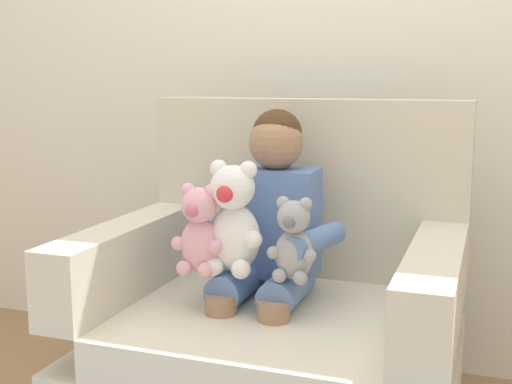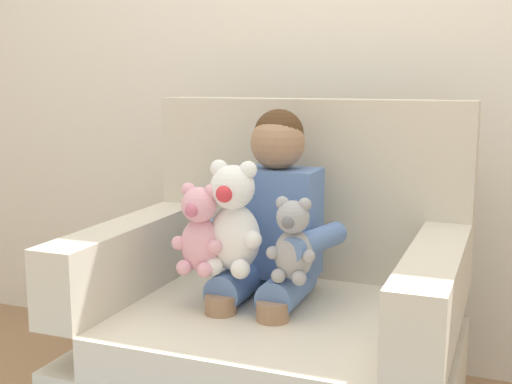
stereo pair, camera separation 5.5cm
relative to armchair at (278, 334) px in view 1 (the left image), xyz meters
The scene contains 6 objects.
back_wall 1.20m from the armchair, 90.00° to the left, with size 6.00×0.10×2.60m, color silver.
armchair is the anchor object (origin of this frame).
seated_child 0.33m from the armchair, 153.94° to the left, with size 0.45×0.39×0.82m.
plush_pink 0.42m from the armchair, 141.02° to the right, with size 0.16×0.13×0.27m.
plush_grey 0.37m from the armchair, 56.81° to the right, with size 0.14×0.12×0.24m.
plush_white 0.41m from the armchair, 131.33° to the right, with size 0.20×0.16×0.33m.
Camera 1 is at (0.60, -1.82, 1.11)m, focal length 46.63 mm.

